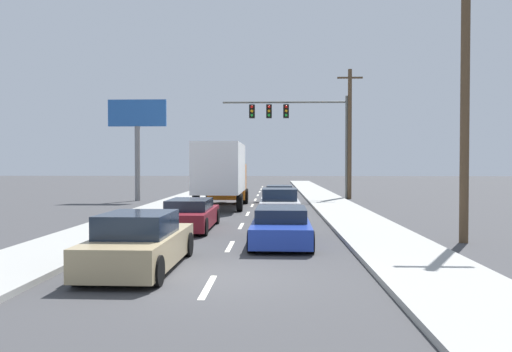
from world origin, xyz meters
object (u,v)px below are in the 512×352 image
(traffic_signal_mast, at_px, (291,119))
(car_blue, at_px, (281,226))
(utility_pole_near, at_px, (465,101))
(roadside_billboard, at_px, (137,129))
(car_gray, at_px, (279,195))
(car_maroon, at_px, (190,215))
(utility_pole_mid, at_px, (350,132))
(box_truck, at_px, (222,172))
(car_white, at_px, (279,204))
(car_tan, at_px, (140,244))

(traffic_signal_mast, bearing_deg, car_blue, -92.68)
(utility_pole_near, height_order, roadside_billboard, utility_pole_near)
(car_gray, relative_size, utility_pole_near, 0.50)
(car_maroon, relative_size, utility_pole_mid, 0.50)
(box_truck, distance_m, roadside_billboard, 8.84)
(car_white, relative_size, utility_pole_near, 0.50)
(box_truck, distance_m, utility_pole_near, 15.40)
(car_gray, bearing_deg, utility_pole_near, -69.90)
(car_gray, height_order, traffic_signal_mast, traffic_signal_mast)
(box_truck, height_order, car_tan, box_truck)
(car_white, bearing_deg, utility_pole_near, -51.61)
(box_truck, distance_m, car_blue, 13.05)
(car_blue, relative_size, utility_pole_near, 0.53)
(car_tan, height_order, roadside_billboard, roadside_billboard)
(traffic_signal_mast, bearing_deg, car_tan, -100.15)
(car_blue, height_order, utility_pole_near, utility_pole_near)
(car_tan, distance_m, roadside_billboard, 23.30)
(box_truck, distance_m, car_gray, 4.94)
(utility_pole_near, bearing_deg, car_maroon, 162.41)
(box_truck, height_order, utility_pole_near, utility_pole_near)
(box_truck, bearing_deg, car_maroon, -91.50)
(car_white, distance_m, roadside_billboard, 14.78)
(utility_pole_mid, bearing_deg, car_white, -112.24)
(car_white, distance_m, car_blue, 7.60)
(box_truck, height_order, car_gray, box_truck)
(car_maroon, relative_size, car_blue, 0.99)
(car_gray, height_order, roadside_billboard, roadside_billboard)
(box_truck, relative_size, car_blue, 1.72)
(car_tan, xyz_separation_m, car_blue, (3.40, 4.06, -0.09))
(car_maroon, relative_size, utility_pole_near, 0.53)
(utility_pole_mid, bearing_deg, car_maroon, -116.97)
(traffic_signal_mast, height_order, roadside_billboard, traffic_signal_mast)
(car_blue, distance_m, utility_pole_mid, 21.22)
(box_truck, height_order, roadside_billboard, roadside_billboard)
(car_white, bearing_deg, utility_pole_mid, 67.76)
(utility_pole_near, distance_m, roadside_billboard, 23.44)
(car_tan, height_order, utility_pole_near, utility_pole_near)
(traffic_signal_mast, height_order, utility_pole_mid, utility_pole_mid)
(car_maroon, distance_m, car_blue, 4.73)
(box_truck, relative_size, car_white, 1.82)
(car_blue, relative_size, roadside_billboard, 0.67)
(utility_pole_mid, relative_size, roadside_billboard, 1.34)
(box_truck, height_order, car_maroon, box_truck)
(car_white, bearing_deg, car_tan, -106.37)
(traffic_signal_mast, distance_m, utility_pole_mid, 4.32)
(car_maroon, xyz_separation_m, utility_pole_mid, (8.60, 16.91, 4.22))
(utility_pole_near, bearing_deg, car_blue, -177.02)
(car_tan, xyz_separation_m, traffic_signal_mast, (4.35, 24.29, 5.13))
(box_truck, xyz_separation_m, utility_pole_near, (9.01, -12.25, 2.43))
(car_maroon, bearing_deg, utility_pole_near, -17.59)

